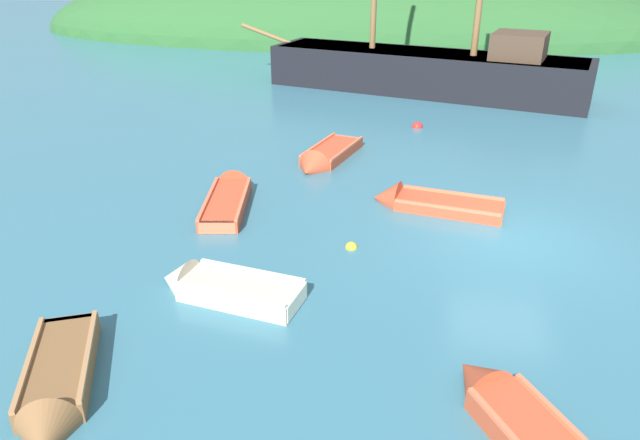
{
  "coord_description": "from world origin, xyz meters",
  "views": [
    {
      "loc": [
        -2.49,
        -12.74,
        6.3
      ],
      "look_at": [
        -4.56,
        -0.31,
        0.3
      ],
      "focal_mm": 32.29,
      "sensor_mm": 36.0,
      "label": 1
    }
  ],
  "objects_px": {
    "rowboat_outer_left": "(425,204)",
    "buoy_red": "(417,127)",
    "sailing_ship": "(427,77)",
    "rowboat_portside": "(221,289)",
    "rowboat_outer_right": "(57,388)",
    "rowboat_far": "(229,198)",
    "rowboat_center": "(325,158)",
    "buoy_yellow": "(351,248)"
  },
  "relations": [
    {
      "from": "buoy_yellow",
      "to": "buoy_red",
      "type": "height_order",
      "value": "buoy_red"
    },
    {
      "from": "rowboat_far",
      "to": "rowboat_outer_right",
      "type": "bearing_deg",
      "value": 168.33
    },
    {
      "from": "sailing_ship",
      "to": "rowboat_outer_left",
      "type": "bearing_deg",
      "value": 106.3
    },
    {
      "from": "rowboat_center",
      "to": "buoy_yellow",
      "type": "xyz_separation_m",
      "value": [
        1.53,
        -5.76,
        -0.1
      ]
    },
    {
      "from": "rowboat_outer_left",
      "to": "buoy_yellow",
      "type": "height_order",
      "value": "rowboat_outer_left"
    },
    {
      "from": "sailing_ship",
      "to": "rowboat_outer_right",
      "type": "height_order",
      "value": "sailing_ship"
    },
    {
      "from": "rowboat_center",
      "to": "rowboat_far",
      "type": "height_order",
      "value": "rowboat_center"
    },
    {
      "from": "sailing_ship",
      "to": "rowboat_far",
      "type": "bearing_deg",
      "value": 85.74
    },
    {
      "from": "rowboat_outer_left",
      "to": "rowboat_outer_right",
      "type": "distance_m",
      "value": 9.92
    },
    {
      "from": "rowboat_outer_left",
      "to": "rowboat_far",
      "type": "xyz_separation_m",
      "value": [
        -5.3,
        -0.47,
        0.02
      ]
    },
    {
      "from": "rowboat_portside",
      "to": "rowboat_outer_right",
      "type": "distance_m",
      "value": 3.52
    },
    {
      "from": "rowboat_far",
      "to": "buoy_red",
      "type": "relative_size",
      "value": 8.52
    },
    {
      "from": "rowboat_center",
      "to": "rowboat_far",
      "type": "bearing_deg",
      "value": -14.53
    },
    {
      "from": "rowboat_portside",
      "to": "rowboat_outer_left",
      "type": "distance_m",
      "value": 6.44
    },
    {
      "from": "rowboat_portside",
      "to": "buoy_red",
      "type": "xyz_separation_m",
      "value": [
        3.71,
        12.62,
        -0.13
      ]
    },
    {
      "from": "rowboat_portside",
      "to": "rowboat_far",
      "type": "height_order",
      "value": "rowboat_portside"
    },
    {
      "from": "rowboat_outer_left",
      "to": "buoy_red",
      "type": "distance_m",
      "value": 7.6
    },
    {
      "from": "rowboat_portside",
      "to": "buoy_yellow",
      "type": "distance_m",
      "value": 3.36
    },
    {
      "from": "buoy_red",
      "to": "rowboat_far",
      "type": "bearing_deg",
      "value": -121.75
    },
    {
      "from": "rowboat_outer_left",
      "to": "rowboat_outer_right",
      "type": "relative_size",
      "value": 1.13
    },
    {
      "from": "rowboat_outer_right",
      "to": "rowboat_far",
      "type": "bearing_deg",
      "value": 153.9
    },
    {
      "from": "buoy_red",
      "to": "sailing_ship",
      "type": "bearing_deg",
      "value": 87.01
    },
    {
      "from": "sailing_ship",
      "to": "buoy_yellow",
      "type": "relative_size",
      "value": 61.48
    },
    {
      "from": "sailing_ship",
      "to": "rowboat_portside",
      "type": "height_order",
      "value": "sailing_ship"
    },
    {
      "from": "rowboat_outer_left",
      "to": "rowboat_far",
      "type": "relative_size",
      "value": 0.96
    },
    {
      "from": "sailing_ship",
      "to": "buoy_red",
      "type": "height_order",
      "value": "sailing_ship"
    },
    {
      "from": "rowboat_far",
      "to": "buoy_red",
      "type": "xyz_separation_m",
      "value": [
        4.99,
        8.06,
        -0.1
      ]
    },
    {
      "from": "rowboat_center",
      "to": "rowboat_far",
      "type": "distance_m",
      "value": 4.17
    },
    {
      "from": "rowboat_portside",
      "to": "buoy_red",
      "type": "height_order",
      "value": "rowboat_portside"
    },
    {
      "from": "sailing_ship",
      "to": "buoy_red",
      "type": "relative_size",
      "value": 39.63
    },
    {
      "from": "sailing_ship",
      "to": "buoy_red",
      "type": "distance_m",
      "value": 6.12
    },
    {
      "from": "sailing_ship",
      "to": "rowboat_center",
      "type": "height_order",
      "value": "sailing_ship"
    },
    {
      "from": "rowboat_outer_left",
      "to": "buoy_red",
      "type": "xyz_separation_m",
      "value": [
        -0.31,
        7.59,
        -0.08
      ]
    },
    {
      "from": "rowboat_center",
      "to": "rowboat_outer_left",
      "type": "xyz_separation_m",
      "value": [
        3.22,
        -3.15,
        -0.02
      ]
    },
    {
      "from": "rowboat_far",
      "to": "rowboat_portside",
      "type": "bearing_deg",
      "value": -173.44
    },
    {
      "from": "rowboat_far",
      "to": "buoy_red",
      "type": "height_order",
      "value": "rowboat_far"
    },
    {
      "from": "sailing_ship",
      "to": "buoy_yellow",
      "type": "xyz_separation_m",
      "value": [
        -1.7,
        -16.27,
        -0.72
      ]
    },
    {
      "from": "rowboat_portside",
      "to": "buoy_red",
      "type": "distance_m",
      "value": 13.16
    },
    {
      "from": "rowboat_outer_right",
      "to": "buoy_yellow",
      "type": "relative_size",
      "value": 11.21
    },
    {
      "from": "sailing_ship",
      "to": "buoy_red",
      "type": "bearing_deg",
      "value": 103.33
    },
    {
      "from": "rowboat_portside",
      "to": "rowboat_center",
      "type": "xyz_separation_m",
      "value": [
        0.8,
        8.18,
        -0.03
      ]
    },
    {
      "from": "rowboat_portside",
      "to": "buoy_yellow",
      "type": "height_order",
      "value": "rowboat_portside"
    }
  ]
}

